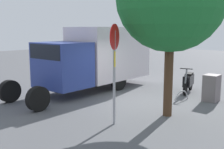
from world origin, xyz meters
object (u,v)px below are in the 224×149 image
at_px(box_truck_near, 97,56).
at_px(stop_sign, 114,58).
at_px(utility_cabinet, 211,88).
at_px(bike_rack_hoop, 181,100).
at_px(motorcycle, 188,81).

height_order(box_truck_near, stop_sign, stop_sign).
bearing_deg(stop_sign, utility_cabinet, 168.04).
bearing_deg(box_truck_near, bike_rack_hoop, 98.38).
height_order(motorcycle, stop_sign, stop_sign).
bearing_deg(stop_sign, box_truck_near, -128.04).
xyz_separation_m(box_truck_near, motorcycle, (-2.37, 3.62, -1.12)).
bearing_deg(stop_sign, motorcycle, -175.50).
relative_size(utility_cabinet, bike_rack_hoop, 1.27).
xyz_separation_m(stop_sign, utility_cabinet, (-4.73, 1.00, -1.49)).
xyz_separation_m(motorcycle, stop_sign, (5.55, 0.44, 1.51)).
bearing_deg(motorcycle, bike_rack_hoop, 1.98).
bearing_deg(motorcycle, stop_sign, -12.16).
relative_size(stop_sign, utility_cabinet, 2.81).
bearing_deg(bike_rack_hoop, stop_sign, -1.24).
relative_size(motorcycle, stop_sign, 0.58).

